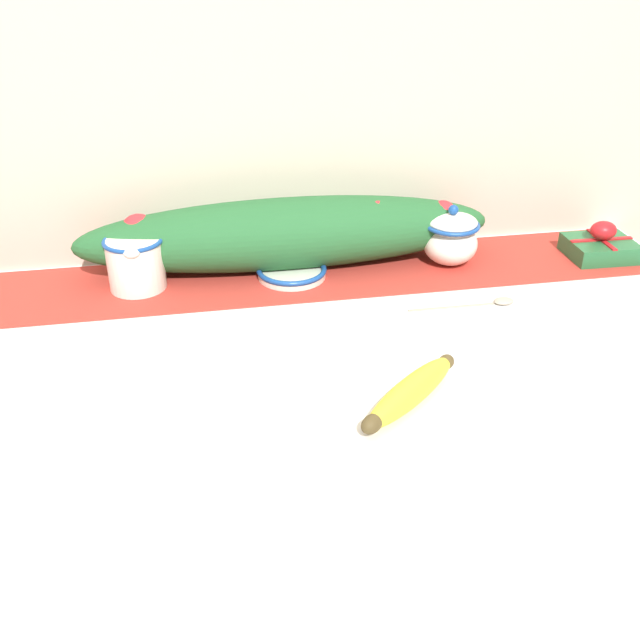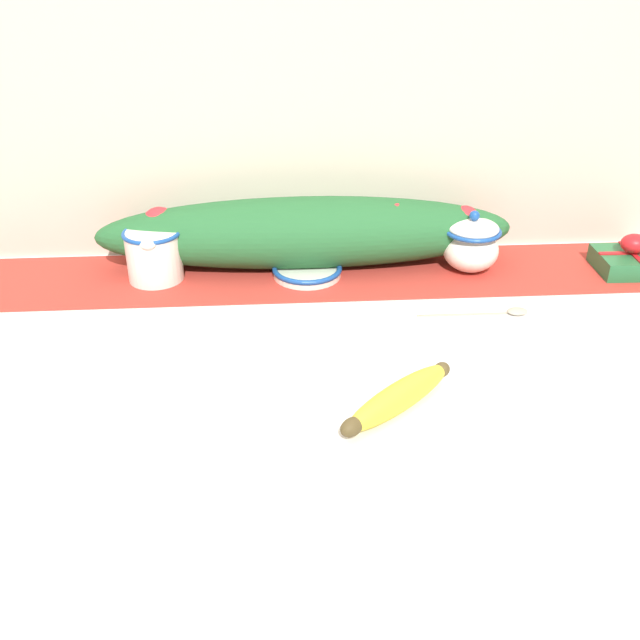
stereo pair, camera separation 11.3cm
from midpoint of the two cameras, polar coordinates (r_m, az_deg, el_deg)
countertop at (r=1.47m, az=1.87°, el=-16.61°), size 1.53×0.70×0.91m
back_wall at (r=1.43m, az=0.90°, el=16.80°), size 2.33×0.04×2.40m
table_runner at (r=1.39m, az=1.28°, el=3.57°), size 1.40×0.23×0.00m
cream_pitcher at (r=1.37m, az=-10.87°, el=5.24°), size 0.11×0.13×0.10m
sugar_bowl at (r=1.43m, az=14.27°, el=5.87°), size 0.11×0.11×0.12m
small_dish at (r=1.38m, az=1.23°, el=3.90°), size 0.14×0.14×0.02m
banana at (r=1.01m, az=9.50°, el=-6.21°), size 0.19×0.17×0.04m
spoon at (r=1.31m, az=17.19°, el=0.55°), size 0.20×0.03×0.01m
gift_box at (r=1.54m, az=25.58°, el=4.36°), size 0.13×0.11×0.08m
poinsettia_garland at (r=1.40m, az=1.05°, el=7.04°), size 0.81×0.15×0.14m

